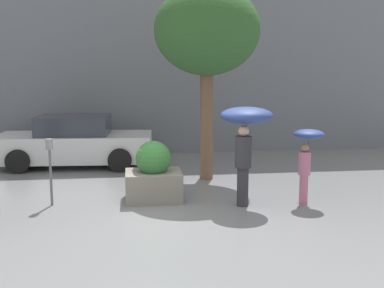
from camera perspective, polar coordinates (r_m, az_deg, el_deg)
name	(u,v)px	position (r m, az deg, el deg)	size (l,w,h in m)	color
ground_plane	(159,217)	(8.77, -3.94, -8.57)	(40.00, 40.00, 0.00)	slate
building_facade	(145,55)	(14.85, -5.57, 10.42)	(18.00, 0.30, 6.00)	slate
planter_box	(153,175)	(9.69, -4.59, -3.72)	(1.12, 0.88, 1.21)	gray
person_adult	(246,127)	(9.24, 6.39, 2.03)	(1.01, 1.01, 1.91)	#2D2D33
person_child	(307,149)	(9.64, 13.48, -0.60)	(0.60, 0.60, 1.46)	#B76684
parked_car_near	(75,143)	(13.36, -13.74, 0.13)	(4.22, 2.08, 1.37)	silver
street_tree	(207,32)	(11.33, 1.78, 13.13)	(2.44, 2.44, 4.53)	brown
parking_meter	(50,158)	(9.60, -16.49, -1.60)	(0.14, 0.14, 1.31)	#595B60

